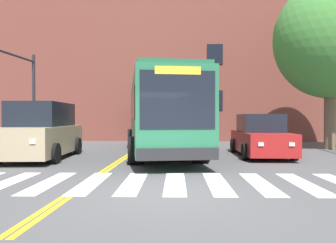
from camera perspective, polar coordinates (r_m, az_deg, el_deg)
ground_plane at (r=7.45m, az=-0.55°, el=-12.34°), size 120.00×120.00×0.00m
crosswalk at (r=8.53m, az=4.93°, el=-10.65°), size 12.49×3.24×0.01m
lane_line_yellow_inner at (r=22.56m, az=-3.76°, el=-3.59°), size 0.12×36.00×0.01m
lane_line_yellow_outer at (r=22.54m, az=-3.35°, el=-3.59°), size 0.12×36.00×0.01m
city_bus at (r=15.68m, az=-1.65°, el=1.43°), size 4.52×12.42×3.46m
car_tan_near_lane at (r=14.39m, az=-21.03°, el=-1.73°), size 2.56×5.27×2.29m
car_red_far_lane at (r=14.92m, az=15.79°, el=-2.61°), size 2.15×4.79×1.83m
traffic_light_far_corner at (r=16.89m, az=-25.09°, el=6.37°), size 0.48×3.93×4.92m
street_tree_curbside_large at (r=19.89m, az=26.42°, el=12.61°), size 7.48×7.16×8.96m
building_facade at (r=26.82m, az=7.52°, el=9.55°), size 41.93×6.49×11.63m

